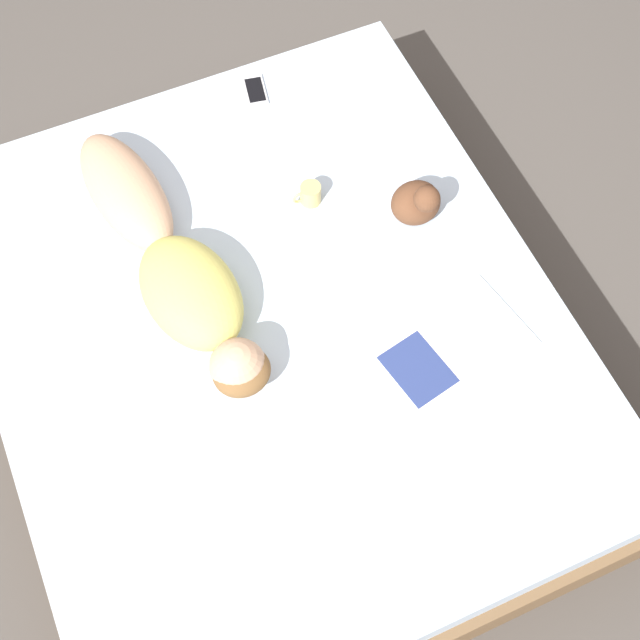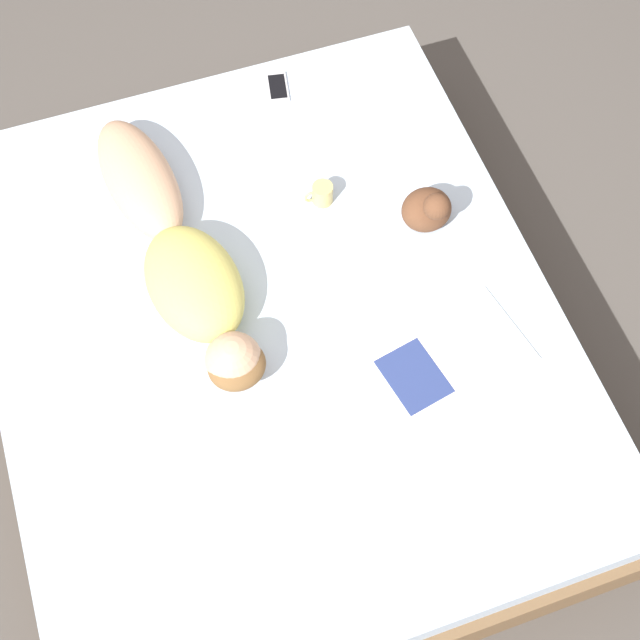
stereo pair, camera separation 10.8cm
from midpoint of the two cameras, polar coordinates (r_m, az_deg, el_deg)
The scene contains 7 objects.
ground_plane at distance 3.27m, azimuth -1.72°, elevation -3.59°, with size 12.00×12.00×0.00m, color #4C4742.
bed at distance 3.07m, azimuth -1.83°, elevation -1.89°, with size 1.85×2.18×0.45m.
person at distance 2.92m, azimuth -7.98°, elevation 4.17°, with size 0.39×1.17×0.18m.
open_magazine at distance 2.83m, azimuth 9.15°, elevation -2.52°, with size 0.55×0.40×0.01m.
coffee_mug at distance 3.08m, azimuth 1.14°, elevation 8.06°, with size 0.10×0.07×0.08m.
cell_phone at distance 3.43m, azimuth -1.80°, elevation 14.64°, with size 0.10×0.15×0.01m.
plush_toy at distance 3.01m, azimuth 7.96°, elevation 7.00°, with size 0.17×0.18×0.22m.
Camera 2 is at (0.30, 1.32, 2.98)m, focal length 50.00 mm.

